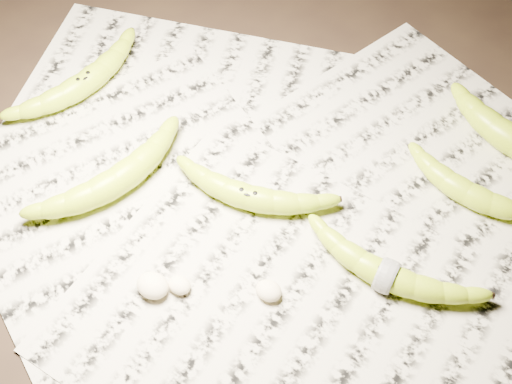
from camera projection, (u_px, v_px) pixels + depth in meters
The scene contains 11 objects.
ground at pixel (255, 234), 0.89m from camera, with size 3.00×3.00×0.00m, color black.
newspaper_patch at pixel (268, 217), 0.90m from camera, with size 0.90×0.70×0.01m, color #BBB5A0.
banana_left_a at pixel (84, 82), 1.00m from camera, with size 0.20×0.06×0.04m, color #B8D81B, non-canonical shape.
banana_left_b at pixel (116, 179), 0.90m from camera, with size 0.20×0.06×0.04m, color #B8D81B, non-canonical shape.
banana_center at pixel (249, 195), 0.89m from camera, with size 0.18×0.05×0.03m, color #B8D81B, non-canonical shape.
banana_taped at pixel (387, 274), 0.83m from camera, with size 0.20×0.05×0.03m, color #B8D81B, non-canonical shape.
banana_upper_a at pixel (469, 192), 0.89m from camera, with size 0.17×0.05×0.03m, color #B8D81B, non-canonical shape.
measuring_tape at pixel (387, 274), 0.83m from camera, with size 0.04×0.04×0.00m, color white.
flesh_chunk_a at pixel (152, 284), 0.82m from camera, with size 0.04×0.03×0.02m, color beige.
flesh_chunk_b at pixel (179, 284), 0.83m from camera, with size 0.03×0.02×0.02m, color beige.
flesh_chunk_c at pixel (269, 289), 0.82m from camera, with size 0.03×0.03×0.02m, color beige.
Camera 1 is at (0.24, -0.40, 0.76)m, focal length 50.00 mm.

